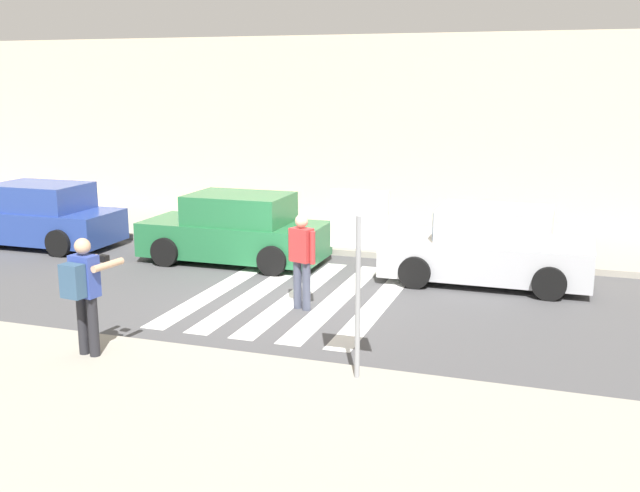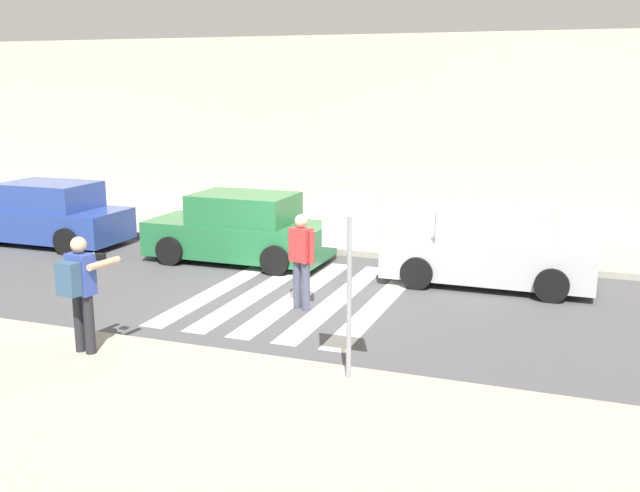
% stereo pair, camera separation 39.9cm
% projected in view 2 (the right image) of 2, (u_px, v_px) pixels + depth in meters
% --- Properties ---
extents(ground_plane, '(120.00, 120.00, 0.00)m').
position_uv_depth(ground_plane, '(294.00, 298.00, 14.09)').
color(ground_plane, '#4C4C4F').
extents(sidewalk_near, '(60.00, 6.00, 0.14)m').
position_uv_depth(sidewalk_near, '(84.00, 441.00, 8.40)').
color(sidewalk_near, '#9E998C').
rests_on(sidewalk_near, ground).
extents(sidewalk_far, '(60.00, 4.80, 0.14)m').
position_uv_depth(sidewalk_far, '(381.00, 234.00, 19.56)').
color(sidewalk_far, '#9E998C').
rests_on(sidewalk_far, ground).
extents(building_facade_far, '(56.00, 4.00, 5.27)m').
position_uv_depth(building_facade_far, '(422.00, 125.00, 23.02)').
color(building_facade_far, beige).
rests_on(building_facade_far, ground).
extents(crosswalk_stripe_0, '(0.44, 5.20, 0.01)m').
position_uv_depth(crosswalk_stripe_0, '(223.00, 287.00, 14.82)').
color(crosswalk_stripe_0, silver).
rests_on(crosswalk_stripe_0, ground).
extents(crosswalk_stripe_1, '(0.44, 5.20, 0.01)m').
position_uv_depth(crosswalk_stripe_1, '(260.00, 291.00, 14.54)').
color(crosswalk_stripe_1, silver).
rests_on(crosswalk_stripe_1, ground).
extents(crosswalk_stripe_2, '(0.44, 5.20, 0.01)m').
position_uv_depth(crosswalk_stripe_2, '(298.00, 295.00, 14.27)').
color(crosswalk_stripe_2, silver).
rests_on(crosswalk_stripe_2, ground).
extents(crosswalk_stripe_3, '(0.44, 5.20, 0.01)m').
position_uv_depth(crosswalk_stripe_3, '(337.00, 299.00, 14.00)').
color(crosswalk_stripe_3, silver).
rests_on(crosswalk_stripe_3, ground).
extents(crosswalk_stripe_4, '(0.44, 5.20, 0.01)m').
position_uv_depth(crosswalk_stripe_4, '(379.00, 304.00, 13.73)').
color(crosswalk_stripe_4, silver).
rests_on(crosswalk_stripe_4, ground).
extents(stop_sign, '(0.76, 0.08, 2.53)m').
position_uv_depth(stop_sign, '(350.00, 243.00, 9.62)').
color(stop_sign, gray).
rests_on(stop_sign, sidewalk_near).
extents(photographer_with_backpack, '(0.66, 0.89, 1.72)m').
position_uv_depth(photographer_with_backpack, '(80.00, 285.00, 10.69)').
color(photographer_with_backpack, '#232328').
rests_on(photographer_with_backpack, sidewalk_near).
extents(pedestrian_crossing, '(0.56, 0.35, 1.72)m').
position_uv_depth(pedestrian_crossing, '(301.00, 256.00, 13.24)').
color(pedestrian_crossing, '#474C60').
rests_on(pedestrian_crossing, ground).
extents(parked_car_blue, '(4.10, 1.92, 1.55)m').
position_uv_depth(parked_car_blue, '(48.00, 215.00, 18.61)').
color(parked_car_blue, '#284293').
rests_on(parked_car_blue, ground).
extents(parked_car_green, '(4.10, 1.92, 1.55)m').
position_uv_depth(parked_car_green, '(240.00, 230.00, 16.80)').
color(parked_car_green, '#236B3D').
rests_on(parked_car_green, ground).
extents(parked_car_silver, '(4.10, 1.92, 1.55)m').
position_uv_depth(parked_car_silver, '(492.00, 249.00, 14.90)').
color(parked_car_silver, '#B7BABF').
rests_on(parked_car_silver, ground).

